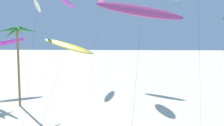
{
  "coord_description": "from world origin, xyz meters",
  "views": [
    {
      "loc": [
        4.27,
        -3.51,
        10.55
      ],
      "look_at": [
        3.47,
        22.04,
        7.61
      ],
      "focal_mm": 44.97,
      "sensor_mm": 36.0,
      "label": 1
    }
  ],
  "objects_px": {
    "flying_kite_8": "(37,6)",
    "flying_kite_7": "(6,43)",
    "palm_tree_2": "(18,36)",
    "flying_kite_5": "(67,3)",
    "flying_kite_0": "(68,46)",
    "flying_kite_3": "(142,11)",
    "flying_kite_2": "(102,0)"
  },
  "relations": [
    {
      "from": "flying_kite_8",
      "to": "flying_kite_7",
      "type": "bearing_deg",
      "value": 127.72
    },
    {
      "from": "palm_tree_2",
      "to": "flying_kite_5",
      "type": "relative_size",
      "value": 0.65
    },
    {
      "from": "flying_kite_5",
      "to": "flying_kite_0",
      "type": "bearing_deg",
      "value": -79.39
    },
    {
      "from": "flying_kite_7",
      "to": "palm_tree_2",
      "type": "bearing_deg",
      "value": -60.78
    },
    {
      "from": "flying_kite_3",
      "to": "flying_kite_7",
      "type": "height_order",
      "value": "flying_kite_3"
    },
    {
      "from": "palm_tree_2",
      "to": "flying_kite_8",
      "type": "relative_size",
      "value": 0.76
    },
    {
      "from": "flying_kite_2",
      "to": "flying_kite_7",
      "type": "height_order",
      "value": "flying_kite_2"
    },
    {
      "from": "flying_kite_0",
      "to": "flying_kite_5",
      "type": "bearing_deg",
      "value": 100.61
    },
    {
      "from": "flying_kite_2",
      "to": "flying_kite_5",
      "type": "xyz_separation_m",
      "value": [
        -7.78,
        8.45,
        0.29
      ]
    },
    {
      "from": "palm_tree_2",
      "to": "flying_kite_8",
      "type": "height_order",
      "value": "flying_kite_8"
    },
    {
      "from": "flying_kite_0",
      "to": "palm_tree_2",
      "type": "bearing_deg",
      "value": 147.11
    },
    {
      "from": "palm_tree_2",
      "to": "flying_kite_8",
      "type": "xyz_separation_m",
      "value": [
        3.08,
        -0.89,
        4.05
      ]
    },
    {
      "from": "palm_tree_2",
      "to": "flying_kite_0",
      "type": "distance_m",
      "value": 9.36
    },
    {
      "from": "flying_kite_3",
      "to": "flying_kite_5",
      "type": "relative_size",
      "value": 0.79
    },
    {
      "from": "palm_tree_2",
      "to": "flying_kite_3",
      "type": "bearing_deg",
      "value": -35.89
    },
    {
      "from": "flying_kite_2",
      "to": "flying_kite_7",
      "type": "relative_size",
      "value": 1.69
    },
    {
      "from": "palm_tree_2",
      "to": "flying_kite_5",
      "type": "bearing_deg",
      "value": 81.71
    },
    {
      "from": "flying_kite_5",
      "to": "flying_kite_8",
      "type": "xyz_separation_m",
      "value": [
        0.08,
        -21.52,
        -2.44
      ]
    },
    {
      "from": "flying_kite_3",
      "to": "flying_kite_5",
      "type": "distance_m",
      "value": 35.05
    },
    {
      "from": "flying_kite_2",
      "to": "flying_kite_7",
      "type": "bearing_deg",
      "value": -176.57
    },
    {
      "from": "flying_kite_0",
      "to": "flying_kite_3",
      "type": "distance_m",
      "value": 11.2
    },
    {
      "from": "palm_tree_2",
      "to": "flying_kite_7",
      "type": "distance_m",
      "value": 12.84
    },
    {
      "from": "flying_kite_2",
      "to": "flying_kite_3",
      "type": "height_order",
      "value": "flying_kite_2"
    },
    {
      "from": "flying_kite_7",
      "to": "flying_kite_8",
      "type": "bearing_deg",
      "value": -52.28
    },
    {
      "from": "palm_tree_2",
      "to": "flying_kite_2",
      "type": "distance_m",
      "value": 17.4
    },
    {
      "from": "flying_kite_2",
      "to": "flying_kite_8",
      "type": "height_order",
      "value": "flying_kite_2"
    },
    {
      "from": "flying_kite_7",
      "to": "flying_kite_3",
      "type": "bearing_deg",
      "value": -45.59
    },
    {
      "from": "flying_kite_8",
      "to": "flying_kite_0",
      "type": "bearing_deg",
      "value": -41.3
    },
    {
      "from": "flying_kite_3",
      "to": "flying_kite_2",
      "type": "bearing_deg",
      "value": 102.6
    },
    {
      "from": "palm_tree_2",
      "to": "flying_kite_7",
      "type": "xyz_separation_m",
      "value": [
        -6.24,
        11.15,
        -1.31
      ]
    },
    {
      "from": "flying_kite_5",
      "to": "flying_kite_8",
      "type": "distance_m",
      "value": 21.66
    },
    {
      "from": "palm_tree_2",
      "to": "flying_kite_0",
      "type": "relative_size",
      "value": 1.04
    }
  ]
}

